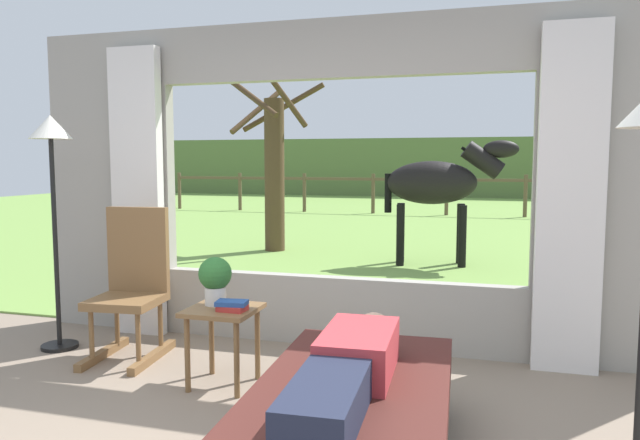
% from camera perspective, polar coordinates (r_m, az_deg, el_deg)
% --- Properties ---
extents(back_wall_with_window, '(5.20, 0.12, 2.55)m').
position_cam_1_polar(back_wall_with_window, '(4.68, 1.57, 2.96)').
color(back_wall_with_window, '#9E998E').
rests_on(back_wall_with_window, ground_plane).
extents(curtain_panel_left, '(0.44, 0.10, 2.40)m').
position_cam_1_polar(curtain_panel_left, '(5.25, -17.02, 2.47)').
color(curtain_panel_left, silver).
rests_on(curtain_panel_left, ground_plane).
extents(curtain_panel_right, '(0.44, 0.10, 2.40)m').
position_cam_1_polar(curtain_panel_right, '(4.43, 22.77, 1.73)').
color(curtain_panel_right, silver).
rests_on(curtain_panel_right, ground_plane).
extents(outdoor_pasture_lawn, '(36.00, 21.68, 0.02)m').
position_cam_1_polar(outdoor_pasture_lawn, '(15.54, 11.72, 0.15)').
color(outdoor_pasture_lawn, '#759E47').
rests_on(outdoor_pasture_lawn, ground_plane).
extents(distant_hill_ridge, '(36.00, 2.00, 2.40)m').
position_cam_1_polar(distant_hill_ridge, '(25.30, 13.52, 4.89)').
color(distant_hill_ridge, '#576D3C').
rests_on(distant_hill_ridge, ground_plane).
extents(recliner_sofa, '(0.98, 1.74, 0.42)m').
position_cam_1_polar(recliner_sofa, '(3.00, 3.02, -18.95)').
color(recliner_sofa, black).
rests_on(recliner_sofa, ground_plane).
extents(reclining_person, '(0.37, 1.44, 0.22)m').
position_cam_1_polar(reclining_person, '(2.85, 2.81, -13.79)').
color(reclining_person, '#B23338').
rests_on(reclining_person, recliner_sofa).
extents(rocking_chair, '(0.53, 0.72, 1.12)m').
position_cam_1_polar(rocking_chair, '(4.73, -17.47, -5.87)').
color(rocking_chair, brown).
rests_on(rocking_chair, ground_plane).
extents(side_table, '(0.44, 0.44, 0.52)m').
position_cam_1_polar(side_table, '(3.99, -9.24, -9.57)').
color(side_table, brown).
rests_on(side_table, ground_plane).
extents(potted_plant, '(0.22, 0.22, 0.32)m').
position_cam_1_polar(potted_plant, '(4.02, -9.97, -5.43)').
color(potted_plant, silver).
rests_on(potted_plant, side_table).
extents(book_stack, '(0.21, 0.15, 0.06)m').
position_cam_1_polar(book_stack, '(3.87, -8.39, -8.09)').
color(book_stack, '#B22D28').
rests_on(book_stack, side_table).
extents(floor_lamp_left, '(0.32, 0.32, 1.82)m').
position_cam_1_polar(floor_lamp_left, '(5.03, -24.23, 5.14)').
color(floor_lamp_left, black).
rests_on(floor_lamp_left, ground_plane).
extents(horse, '(1.81, 0.71, 1.73)m').
position_cam_1_polar(horse, '(8.45, 11.18, 3.42)').
color(horse, black).
rests_on(horse, outdoor_pasture_lawn).
extents(pasture_tree, '(1.43, 1.35, 2.81)m').
position_cam_1_polar(pasture_tree, '(9.67, -4.42, 5.21)').
color(pasture_tree, '#4C3823').
rests_on(pasture_tree, outdoor_pasture_lawn).
extents(pasture_fence_line, '(16.10, 0.10, 1.10)m').
position_cam_1_polar(pasture_fence_line, '(16.34, 12.00, 2.99)').
color(pasture_fence_line, brown).
rests_on(pasture_fence_line, outdoor_pasture_lawn).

